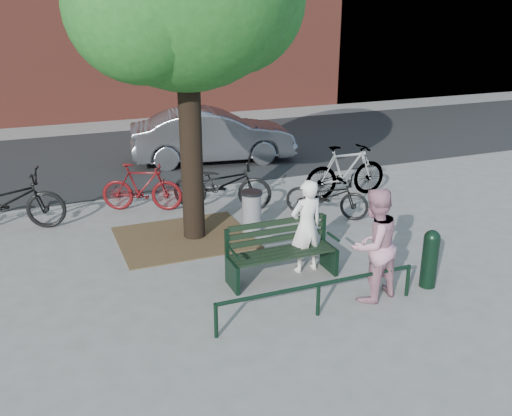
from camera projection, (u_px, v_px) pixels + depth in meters
name	position (u px, v px, depth m)	size (l,w,h in m)	color
ground	(282.00, 279.00, 9.07)	(90.00, 90.00, 0.00)	gray
dirt_pit	(184.00, 237.00, 10.63)	(2.40, 2.00, 0.02)	brown
road	(160.00, 154.00, 16.47)	(40.00, 7.00, 0.01)	black
park_bench	(280.00, 249.00, 8.98)	(1.74, 0.54, 0.97)	black
guard_railing	(319.00, 289.00, 7.89)	(3.06, 0.06, 0.51)	black
person_left	(306.00, 226.00, 9.11)	(0.56, 0.37, 1.55)	white
person_right	(373.00, 245.00, 8.20)	(0.83, 0.65, 1.71)	#BD8292
bollard	(430.00, 257.00, 8.68)	(0.25, 0.25, 0.93)	black
litter_bin	(252.00, 212.00, 10.77)	(0.40, 0.40, 0.82)	gray
bicycle_a	(5.00, 201.00, 10.83)	(0.77, 2.21, 1.16)	black
bicycle_b	(142.00, 187.00, 11.88)	(0.48, 1.69, 1.02)	#4E0B0D
bicycle_c	(222.00, 184.00, 11.97)	(0.73, 2.09, 1.10)	black
bicycle_d	(346.00, 171.00, 12.69)	(0.56, 1.98, 1.19)	gray
bicycle_e	(327.00, 196.00, 11.54)	(0.60, 1.71, 0.90)	black
parked_car	(213.00, 136.00, 15.47)	(1.53, 4.39, 1.45)	slate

